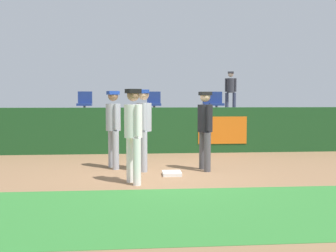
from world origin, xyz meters
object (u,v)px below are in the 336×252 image
object	(u,v)px
spectator_hooded	(231,89)
player_fielder_home	(133,129)
player_runner_visitor	(144,124)
seat_front_left	(85,102)
seat_front_right	(216,102)
seat_front_center	(154,102)
player_umpire	(205,125)
seat_back_right	(209,102)
player_coach_visitor	(113,124)
seat_back_center	(154,102)
first_base	(172,173)

from	to	relation	value
spectator_hooded	player_fielder_home	bearing A→B (deg)	84.03
player_runner_visitor	seat_front_left	bearing A→B (deg)	-154.69
seat_front_right	seat_front_center	bearing A→B (deg)	-180.00
player_umpire	seat_back_right	size ratio (longest dim) A/B	2.16
player_coach_visitor	spectator_hooded	size ratio (longest dim) A/B	1.07
player_fielder_home	player_runner_visitor	xyz separation A→B (m)	(0.23, 1.35, 0.01)
player_umpire	seat_back_center	xyz separation A→B (m)	(-0.87, 6.21, 0.48)
seat_front_right	seat_back_right	bearing A→B (deg)	86.75
player_fielder_home	player_runner_visitor	world-z (taller)	player_runner_visitor
seat_back_right	player_fielder_home	bearing A→B (deg)	-111.29
player_coach_visitor	seat_front_left	size ratio (longest dim) A/B	2.18
player_fielder_home	seat_front_center	world-z (taller)	seat_front_center
seat_front_left	spectator_hooded	distance (m)	6.36
player_fielder_home	spectator_hooded	world-z (taller)	spectator_hooded
first_base	player_coach_visitor	world-z (taller)	player_coach_visitor
player_fielder_home	spectator_hooded	xyz separation A→B (m)	(4.02, 8.51, 0.99)
player_coach_visitor	player_fielder_home	bearing A→B (deg)	-5.37
player_umpire	seat_front_center	bearing A→B (deg)	-178.19
seat_front_center	seat_back_center	distance (m)	1.80
seat_front_right	player_fielder_home	bearing A→B (deg)	-116.35
player_runner_visitor	spectator_hooded	size ratio (longest dim) A/B	1.08
player_fielder_home	player_umpire	distance (m)	2.07
player_fielder_home	first_base	bearing A→B (deg)	109.37
seat_back_right	player_umpire	bearing A→B (deg)	-101.64
seat_front_center	spectator_hooded	world-z (taller)	spectator_hooded
player_runner_visitor	seat_front_right	world-z (taller)	seat_front_right
seat_front_left	seat_back_right	bearing A→B (deg)	21.52
player_fielder_home	seat_back_right	xyz separation A→B (m)	(2.91, 7.48, 0.47)
seat_back_center	seat_front_right	size ratio (longest dim) A/B	1.00
player_coach_visitor	seat_back_center	xyz separation A→B (m)	(1.24, 5.77, 0.47)
seat_front_center	seat_front_left	distance (m)	2.32
player_coach_visitor	seat_front_center	distance (m)	4.16
player_umpire	seat_front_center	world-z (taller)	seat_front_center
player_umpire	spectator_hooded	distance (m)	7.70
player_fielder_home	player_runner_visitor	bearing A→B (deg)	147.04
first_base	seat_back_right	distance (m)	7.20
player_fielder_home	seat_front_center	distance (m)	5.73
player_fielder_home	spectator_hooded	bearing A→B (deg)	131.54
first_base	player_coach_visitor	bearing A→B (deg)	143.94
player_coach_visitor	seat_back_right	distance (m)	6.71
player_fielder_home	seat_front_right	bearing A→B (deg)	130.47
seat_back_right	seat_front_left	xyz separation A→B (m)	(-4.56, -1.80, 0.00)
seat_front_center	seat_back_center	size ratio (longest dim) A/B	1.00
player_fielder_home	seat_front_left	distance (m)	5.93
seat_front_center	seat_front_left	bearing A→B (deg)	180.00
player_umpire	seat_front_right	xyz separation A→B (m)	(1.18, 4.41, 0.48)
player_runner_visitor	seat_front_left	distance (m)	4.74
player_umpire	player_coach_visitor	bearing A→B (deg)	-112.17
player_umpire	seat_back_right	bearing A→B (deg)	157.84
player_runner_visitor	player_coach_visitor	bearing A→B (deg)	-114.70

